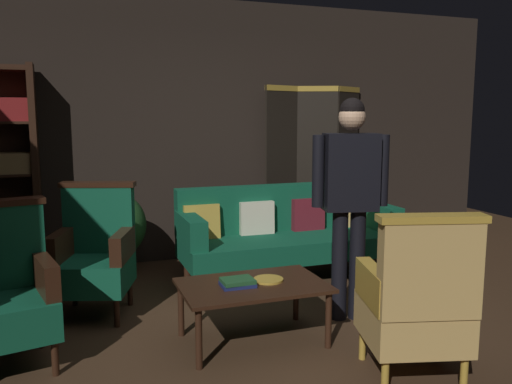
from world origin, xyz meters
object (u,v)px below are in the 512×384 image
object	(u,v)px
armchair_wing_left	(95,253)
brass_tray	(268,280)
velvet_couch	(286,230)
book_navy_cloth	(238,284)
folding_screen	(315,167)
coffee_table	(253,290)
armchair_wing_right	(3,291)
book_green_cloth	(238,281)
potted_plant	(119,229)
armchair_gilt_accent	(417,302)
standing_figure	(350,188)

from	to	relation	value
armchair_wing_left	brass_tray	xyz separation A→B (m)	(1.12, -0.92, -0.06)
velvet_couch	book_navy_cloth	distance (m)	1.68
folding_screen	coffee_table	world-z (taller)	folding_screen
coffee_table	book_navy_cloth	world-z (taller)	book_navy_cloth
folding_screen	brass_tray	size ratio (longest dim) A/B	9.05
coffee_table	armchair_wing_right	bearing A→B (deg)	173.14
armchair_wing_left	book_navy_cloth	bearing A→B (deg)	-47.52
velvet_couch	book_navy_cloth	xyz separation A→B (m)	(-0.94, -1.38, -0.02)
folding_screen	velvet_couch	xyz separation A→B (m)	(-0.68, -0.76, -0.53)
folding_screen	book_navy_cloth	size ratio (longest dim) A/B	8.32
velvet_couch	armchair_wing_right	bearing A→B (deg)	-153.97
armchair_wing_left	book_green_cloth	distance (m)	1.31
armchair_wing_left	book_green_cloth	world-z (taller)	armchair_wing_left
armchair_wing_right	brass_tray	distance (m)	1.72
coffee_table	potted_plant	world-z (taller)	potted_plant
coffee_table	armchair_wing_right	world-z (taller)	armchair_wing_right
folding_screen	armchair_wing_left	size ratio (longest dim) A/B	1.83
coffee_table	potted_plant	bearing A→B (deg)	111.15
armchair_wing_right	folding_screen	bearing A→B (deg)	32.07
book_green_cloth	potted_plant	bearing A→B (deg)	107.90
velvet_couch	potted_plant	size ratio (longest dim) A/B	2.59
velvet_couch	brass_tray	bearing A→B (deg)	-117.67
brass_tray	armchair_wing_left	bearing A→B (deg)	140.66
velvet_couch	coffee_table	world-z (taller)	velvet_couch
velvet_couch	armchair_gilt_accent	bearing A→B (deg)	-92.74
armchair_wing_left	coffee_table	bearing A→B (deg)	-43.53
book_navy_cloth	brass_tray	xyz separation A→B (m)	(0.24, 0.04, -0.00)
folding_screen	velvet_couch	distance (m)	1.15
book_navy_cloth	coffee_table	bearing A→B (deg)	8.21
brass_tray	standing_figure	bearing A→B (deg)	10.51
coffee_table	brass_tray	size ratio (longest dim) A/B	4.76
armchair_wing_left	book_green_cloth	xyz separation A→B (m)	(0.88, -0.96, -0.03)
book_navy_cloth	brass_tray	distance (m)	0.24
potted_plant	armchair_wing_left	bearing A→B (deg)	-106.45
armchair_gilt_accent	armchair_wing_left	distance (m)	2.48
velvet_couch	book_navy_cloth	world-z (taller)	velvet_couch
book_green_cloth	brass_tray	world-z (taller)	book_green_cloth
velvet_couch	book_green_cloth	bearing A→B (deg)	-124.31
velvet_couch	potted_plant	distance (m)	1.63
armchair_gilt_accent	standing_figure	distance (m)	1.14
armchair_wing_left	brass_tray	world-z (taller)	armchair_wing_left
book_green_cloth	armchair_gilt_accent	bearing A→B (deg)	-44.57
standing_figure	book_navy_cloth	distance (m)	1.14
armchair_wing_left	potted_plant	xyz separation A→B (m)	(0.27, 0.92, -0.02)
armchair_wing_left	armchair_wing_right	size ratio (longest dim) A/B	1.00
book_navy_cloth	book_green_cloth	xyz separation A→B (m)	(0.00, 0.00, 0.03)
potted_plant	armchair_gilt_accent	bearing A→B (deg)	-61.90
folding_screen	brass_tray	distance (m)	2.58
armchair_gilt_accent	brass_tray	world-z (taller)	armchair_gilt_accent
velvet_couch	book_navy_cloth	size ratio (longest dim) A/B	9.28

